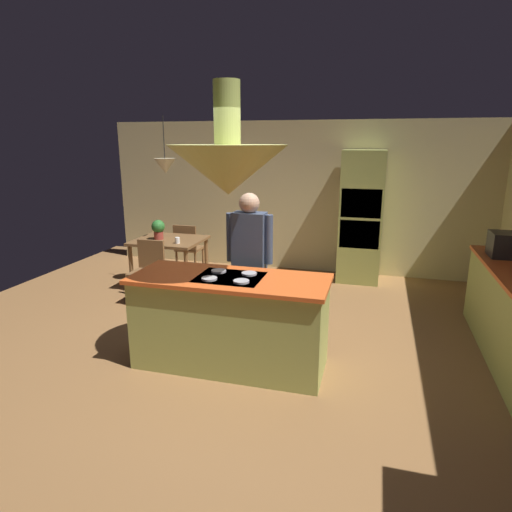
% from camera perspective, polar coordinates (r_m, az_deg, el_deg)
% --- Properties ---
extents(ground, '(8.16, 8.16, 0.00)m').
position_cam_1_polar(ground, '(4.82, -2.48, -12.69)').
color(ground, olive).
extents(wall_back, '(6.80, 0.10, 2.55)m').
position_cam_1_polar(wall_back, '(7.69, 5.43, 7.61)').
color(wall_back, beige).
rests_on(wall_back, ground).
extents(kitchen_island, '(1.94, 0.79, 0.95)m').
position_cam_1_polar(kitchen_island, '(4.45, -3.35, -8.43)').
color(kitchen_island, '#A8B259').
rests_on(kitchen_island, ground).
extents(oven_tower, '(0.66, 0.62, 2.08)m').
position_cam_1_polar(oven_tower, '(7.21, 13.46, 4.93)').
color(oven_tower, '#A8B259').
rests_on(oven_tower, ground).
extents(dining_table, '(1.02, 0.89, 0.76)m').
position_cam_1_polar(dining_table, '(6.87, -11.18, 1.30)').
color(dining_table, brown).
rests_on(dining_table, ground).
extents(person_at_island, '(0.53, 0.22, 1.68)m').
position_cam_1_polar(person_at_island, '(4.88, -0.86, -0.15)').
color(person_at_island, tan).
rests_on(person_at_island, ground).
extents(range_hood, '(1.10, 1.10, 1.00)m').
position_cam_1_polar(range_hood, '(4.10, -3.67, 11.45)').
color(range_hood, '#A8B259').
extents(pendant_light_over_table, '(0.32, 0.32, 0.82)m').
position_cam_1_polar(pendant_light_over_table, '(6.70, -11.70, 11.38)').
color(pendant_light_over_table, beige).
extents(chair_facing_island, '(0.40, 0.40, 0.87)m').
position_cam_1_polar(chair_facing_island, '(6.34, -13.79, -1.39)').
color(chair_facing_island, brown).
rests_on(chair_facing_island, ground).
extents(chair_by_back_wall, '(0.40, 0.40, 0.87)m').
position_cam_1_polar(chair_by_back_wall, '(7.49, -8.85, 1.32)').
color(chair_by_back_wall, brown).
rests_on(chair_by_back_wall, ground).
extents(potted_plant_on_table, '(0.20, 0.20, 0.30)m').
position_cam_1_polar(potted_plant_on_table, '(6.84, -12.56, 3.51)').
color(potted_plant_on_table, '#99382D').
rests_on(potted_plant_on_table, dining_table).
extents(cup_on_table, '(0.07, 0.07, 0.09)m').
position_cam_1_polar(cup_on_table, '(6.54, -10.16, 2.01)').
color(cup_on_table, white).
rests_on(cup_on_table, dining_table).
extents(microwave_on_counter, '(0.46, 0.36, 0.28)m').
position_cam_1_polar(microwave_on_counter, '(5.76, 30.27, 1.23)').
color(microwave_on_counter, '#232326').
rests_on(microwave_on_counter, counter_run_right).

